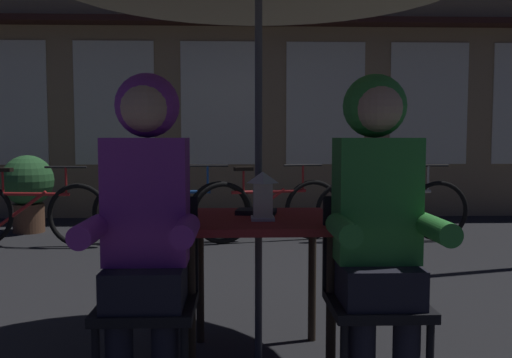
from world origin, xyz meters
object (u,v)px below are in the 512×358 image
at_px(bicycle_fourth, 392,210).
at_px(cafe_table, 258,238).
at_px(bicycle_third, 269,210).
at_px(chair_left, 149,289).
at_px(potted_plant, 28,187).
at_px(chair_right, 373,286).
at_px(bicycle_nearest, 30,213).
at_px(lantern, 263,195).
at_px(book, 256,212).
at_px(person_left_hooded, 146,207).
at_px(bicycle_second, 171,210).
at_px(person_right_hooded, 378,206).

bearing_deg(bicycle_fourth, cafe_table, -116.07).
relative_size(bicycle_third, bicycle_fourth, 0.98).
distance_m(chair_left, potted_plant, 4.79).
height_order(chair_right, potted_plant, potted_plant).
xyz_separation_m(bicycle_nearest, bicycle_fourth, (3.83, 0.14, 0.00)).
height_order(cafe_table, bicycle_third, bicycle_third).
bearing_deg(chair_right, cafe_table, 142.45).
relative_size(lantern, potted_plant, 0.25).
height_order(chair_right, book, chair_right).
bearing_deg(bicycle_nearest, chair_right, -51.67).
xyz_separation_m(chair_right, bicycle_nearest, (-2.73, 3.45, -0.14)).
bearing_deg(person_left_hooded, book, 48.82).
height_order(bicycle_nearest, bicycle_second, same).
bearing_deg(bicycle_nearest, cafe_table, -53.89).
bearing_deg(bicycle_nearest, bicycle_second, 6.37).
bearing_deg(lantern, potted_plant, 122.79).
relative_size(book, potted_plant, 0.22).
xyz_separation_m(lantern, person_right_hooded, (0.46, -0.33, -0.01)).
distance_m(cafe_table, book, 0.16).
relative_size(chair_left, bicycle_fourth, 0.52).
xyz_separation_m(chair_right, person_right_hooded, (0.00, -0.06, 0.36)).
xyz_separation_m(bicycle_nearest, bicycle_second, (1.44, 0.16, 0.00)).
height_order(chair_right, bicycle_nearest, chair_right).
xyz_separation_m(cafe_table, bicycle_nearest, (-2.25, 3.08, -0.29)).
height_order(chair_left, bicycle_second, chair_left).
distance_m(bicycle_nearest, bicycle_fourth, 3.83).
xyz_separation_m(lantern, chair_left, (-0.50, -0.28, -0.37)).
relative_size(lantern, chair_right, 0.27).
xyz_separation_m(bicycle_nearest, book, (2.24, -2.97, 0.41)).
bearing_deg(potted_plant, chair_left, -63.99).
relative_size(lantern, chair_left, 0.27).
height_order(cafe_table, lantern, lantern).
xyz_separation_m(bicycle_fourth, potted_plant, (-4.16, 0.72, 0.20)).
bearing_deg(potted_plant, person_right_hooded, -54.95).
height_order(person_right_hooded, book, person_right_hooded).
relative_size(lantern, bicycle_fourth, 0.14).
bearing_deg(person_right_hooded, bicycle_nearest, 127.87).
xyz_separation_m(lantern, person_left_hooded, (-0.50, -0.33, -0.01)).
bearing_deg(book, chair_left, -125.22).
bearing_deg(potted_plant, bicycle_third, -13.66).
xyz_separation_m(cafe_table, person_right_hooded, (0.48, -0.43, 0.21)).
bearing_deg(book, person_left_hooded, -122.05).
bearing_deg(chair_left, book, 45.65).
height_order(person_left_hooded, bicycle_nearest, person_left_hooded).
height_order(lantern, person_left_hooded, person_left_hooded).
bearing_deg(chair_right, bicycle_third, 93.80).
bearing_deg(bicycle_second, person_left_hooded, -84.86).
relative_size(person_right_hooded, bicycle_fourth, 0.83).
relative_size(cafe_table, lantern, 3.20).
distance_m(chair_left, book, 0.73).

